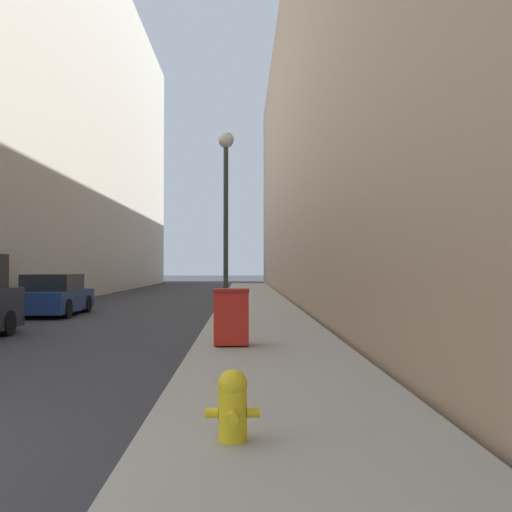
{
  "coord_description": "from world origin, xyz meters",
  "views": [
    {
      "loc": [
        4.46,
        -4.54,
        1.74
      ],
      "look_at": [
        4.97,
        17.45,
        2.13
      ],
      "focal_mm": 40.0,
      "sensor_mm": 36.0,
      "label": 1
    }
  ],
  "objects_px": {
    "trash_bin": "(232,316)",
    "lamppost": "(226,198)",
    "fire_hydrant": "(233,404)",
    "parked_sedan_near": "(53,296)"
  },
  "relations": [
    {
      "from": "trash_bin",
      "to": "parked_sedan_near",
      "type": "relative_size",
      "value": 0.28
    },
    {
      "from": "trash_bin",
      "to": "lamppost",
      "type": "xyz_separation_m",
      "value": [
        -0.23,
        3.89,
        2.83
      ]
    },
    {
      "from": "lamppost",
      "to": "parked_sedan_near",
      "type": "bearing_deg",
      "value": 140.96
    },
    {
      "from": "fire_hydrant",
      "to": "parked_sedan_near",
      "type": "distance_m",
      "value": 16.55
    },
    {
      "from": "trash_bin",
      "to": "lamppost",
      "type": "bearing_deg",
      "value": 93.42
    },
    {
      "from": "trash_bin",
      "to": "parked_sedan_near",
      "type": "distance_m",
      "value": 11.09
    },
    {
      "from": "lamppost",
      "to": "fire_hydrant",
      "type": "bearing_deg",
      "value": -87.92
    },
    {
      "from": "fire_hydrant",
      "to": "lamppost",
      "type": "xyz_separation_m",
      "value": [
        -0.37,
        10.08,
        3.08
      ]
    },
    {
      "from": "fire_hydrant",
      "to": "lamppost",
      "type": "distance_m",
      "value": 10.54
    },
    {
      "from": "trash_bin",
      "to": "parked_sedan_near",
      "type": "height_order",
      "value": "parked_sedan_near"
    }
  ]
}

